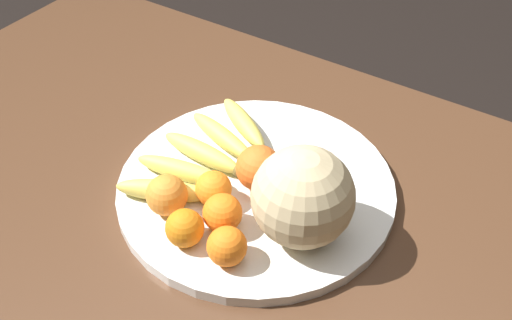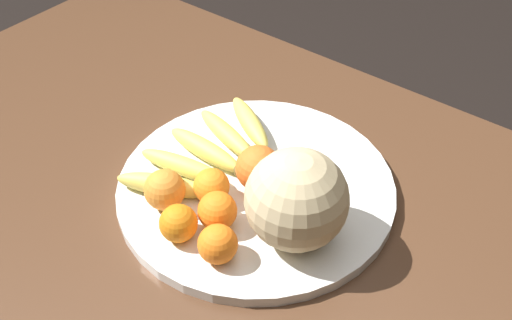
{
  "view_description": "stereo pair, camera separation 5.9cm",
  "coord_description": "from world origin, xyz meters",
  "px_view_note": "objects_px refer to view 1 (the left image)",
  "views": [
    {
      "loc": [
        0.39,
        -0.56,
        1.41
      ],
      "look_at": [
        0.01,
        0.03,
        0.78
      ],
      "focal_mm": 42.0,
      "sensor_mm": 36.0,
      "label": 1
    },
    {
      "loc": [
        0.44,
        -0.52,
        1.41
      ],
      "look_at": [
        0.01,
        0.03,
        0.78
      ],
      "focal_mm": 42.0,
      "sensor_mm": 36.0,
      "label": 2
    }
  ],
  "objects_px": {
    "orange_front_right": "(259,168)",
    "orange_top_small": "(214,189)",
    "orange_front_left": "(222,213)",
    "fruit_bowl": "(256,186)",
    "banana_bunch": "(203,155)",
    "orange_back_right": "(185,228)",
    "orange_mid_center": "(167,195)",
    "melon": "(303,197)",
    "orange_back_left": "(227,246)",
    "kitchen_table": "(240,236)",
    "produce_tag": "(187,202)"
  },
  "relations": [
    {
      "from": "orange_front_right",
      "to": "orange_top_small",
      "type": "distance_m",
      "value": 0.08
    },
    {
      "from": "orange_top_small",
      "to": "orange_front_left",
      "type": "bearing_deg",
      "value": -40.0
    },
    {
      "from": "fruit_bowl",
      "to": "banana_bunch",
      "type": "xyz_separation_m",
      "value": [
        -0.1,
        -0.01,
        0.03
      ]
    },
    {
      "from": "orange_back_right",
      "to": "orange_top_small",
      "type": "xyz_separation_m",
      "value": [
        -0.01,
        0.09,
        -0.0
      ]
    },
    {
      "from": "orange_front_right",
      "to": "orange_top_small",
      "type": "relative_size",
      "value": 1.3
    },
    {
      "from": "fruit_bowl",
      "to": "banana_bunch",
      "type": "relative_size",
      "value": 1.45
    },
    {
      "from": "orange_front_right",
      "to": "orange_mid_center",
      "type": "xyz_separation_m",
      "value": [
        -0.09,
        -0.12,
        -0.0
      ]
    },
    {
      "from": "melon",
      "to": "orange_back_right",
      "type": "height_order",
      "value": "melon"
    },
    {
      "from": "orange_back_left",
      "to": "kitchen_table",
      "type": "bearing_deg",
      "value": 117.16
    },
    {
      "from": "orange_front_left",
      "to": "orange_mid_center",
      "type": "xyz_separation_m",
      "value": [
        -0.09,
        -0.02,
        0.0
      ]
    },
    {
      "from": "orange_front_right",
      "to": "orange_back_left",
      "type": "height_order",
      "value": "orange_front_right"
    },
    {
      "from": "orange_front_right",
      "to": "fruit_bowl",
      "type": "bearing_deg",
      "value": 166.78
    },
    {
      "from": "melon",
      "to": "kitchen_table",
      "type": "bearing_deg",
      "value": 170.7
    },
    {
      "from": "kitchen_table",
      "to": "orange_back_left",
      "type": "relative_size",
      "value": 26.57
    },
    {
      "from": "orange_front_right",
      "to": "orange_back_right",
      "type": "xyz_separation_m",
      "value": [
        -0.03,
        -0.16,
        -0.01
      ]
    },
    {
      "from": "banana_bunch",
      "to": "orange_front_left",
      "type": "relative_size",
      "value": 5.22
    },
    {
      "from": "melon",
      "to": "produce_tag",
      "type": "relative_size",
      "value": 1.61
    },
    {
      "from": "orange_front_right",
      "to": "orange_mid_center",
      "type": "height_order",
      "value": "orange_front_right"
    },
    {
      "from": "fruit_bowl",
      "to": "orange_back_right",
      "type": "xyz_separation_m",
      "value": [
        -0.02,
        -0.16,
        0.04
      ]
    },
    {
      "from": "kitchen_table",
      "to": "fruit_bowl",
      "type": "relative_size",
      "value": 3.41
    },
    {
      "from": "kitchen_table",
      "to": "orange_top_small",
      "type": "relative_size",
      "value": 27.0
    },
    {
      "from": "banana_bunch",
      "to": "orange_mid_center",
      "type": "xyz_separation_m",
      "value": [
        0.02,
        -0.12,
        0.01
      ]
    },
    {
      "from": "orange_mid_center",
      "to": "orange_back_left",
      "type": "height_order",
      "value": "orange_mid_center"
    },
    {
      "from": "orange_front_right",
      "to": "orange_top_small",
      "type": "xyz_separation_m",
      "value": [
        -0.04,
        -0.07,
        -0.01
      ]
    },
    {
      "from": "orange_mid_center",
      "to": "orange_back_left",
      "type": "relative_size",
      "value": 1.11
    },
    {
      "from": "kitchen_table",
      "to": "orange_front_left",
      "type": "xyz_separation_m",
      "value": [
        0.02,
        -0.07,
        0.14
      ]
    },
    {
      "from": "orange_front_left",
      "to": "orange_mid_center",
      "type": "relative_size",
      "value": 0.93
    },
    {
      "from": "fruit_bowl",
      "to": "orange_front_left",
      "type": "bearing_deg",
      "value": -84.7
    },
    {
      "from": "fruit_bowl",
      "to": "produce_tag",
      "type": "distance_m",
      "value": 0.12
    },
    {
      "from": "orange_back_left",
      "to": "orange_back_right",
      "type": "distance_m",
      "value": 0.07
    },
    {
      "from": "kitchen_table",
      "to": "melon",
      "type": "relative_size",
      "value": 10.29
    },
    {
      "from": "banana_bunch",
      "to": "orange_back_left",
      "type": "bearing_deg",
      "value": 138.48
    },
    {
      "from": "orange_back_left",
      "to": "orange_back_right",
      "type": "bearing_deg",
      "value": -176.09
    },
    {
      "from": "banana_bunch",
      "to": "orange_front_right",
      "type": "distance_m",
      "value": 0.11
    },
    {
      "from": "kitchen_table",
      "to": "produce_tag",
      "type": "bearing_deg",
      "value": -131.41
    },
    {
      "from": "orange_front_left",
      "to": "produce_tag",
      "type": "height_order",
      "value": "orange_front_left"
    },
    {
      "from": "orange_front_left",
      "to": "orange_top_small",
      "type": "relative_size",
      "value": 1.04
    },
    {
      "from": "orange_mid_center",
      "to": "orange_top_small",
      "type": "relative_size",
      "value": 1.13
    },
    {
      "from": "orange_mid_center",
      "to": "produce_tag",
      "type": "distance_m",
      "value": 0.04
    },
    {
      "from": "orange_top_small",
      "to": "orange_mid_center",
      "type": "bearing_deg",
      "value": -133.08
    },
    {
      "from": "orange_front_left",
      "to": "kitchen_table",
      "type": "bearing_deg",
      "value": 105.88
    },
    {
      "from": "orange_back_right",
      "to": "fruit_bowl",
      "type": "bearing_deg",
      "value": 83.08
    },
    {
      "from": "fruit_bowl",
      "to": "orange_front_left",
      "type": "relative_size",
      "value": 7.59
    },
    {
      "from": "orange_back_right",
      "to": "orange_back_left",
      "type": "bearing_deg",
      "value": 3.91
    },
    {
      "from": "kitchen_table",
      "to": "orange_back_left",
      "type": "distance_m",
      "value": 0.19
    },
    {
      "from": "banana_bunch",
      "to": "orange_back_right",
      "type": "distance_m",
      "value": 0.17
    },
    {
      "from": "banana_bunch",
      "to": "produce_tag",
      "type": "xyz_separation_m",
      "value": [
        0.03,
        -0.09,
        -0.02
      ]
    },
    {
      "from": "orange_front_left",
      "to": "orange_back_left",
      "type": "relative_size",
      "value": 1.03
    },
    {
      "from": "orange_front_left",
      "to": "orange_front_right",
      "type": "height_order",
      "value": "orange_front_right"
    },
    {
      "from": "melon",
      "to": "produce_tag",
      "type": "height_order",
      "value": "melon"
    }
  ]
}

